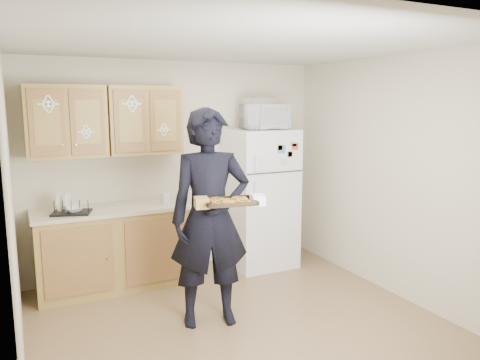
% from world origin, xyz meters
% --- Properties ---
extents(floor, '(3.60, 3.60, 0.00)m').
position_xyz_m(floor, '(0.00, 0.00, 0.00)').
color(floor, brown).
rests_on(floor, ground).
extents(ceiling, '(3.60, 3.60, 0.00)m').
position_xyz_m(ceiling, '(0.00, 0.00, 2.50)').
color(ceiling, beige).
rests_on(ceiling, wall_back).
extents(wall_back, '(3.60, 0.04, 2.50)m').
position_xyz_m(wall_back, '(0.00, 1.80, 1.25)').
color(wall_back, beige).
rests_on(wall_back, floor).
extents(wall_front, '(3.60, 0.04, 2.50)m').
position_xyz_m(wall_front, '(0.00, -1.80, 1.25)').
color(wall_front, beige).
rests_on(wall_front, floor).
extents(wall_left, '(0.04, 3.60, 2.50)m').
position_xyz_m(wall_left, '(-1.80, 0.00, 1.25)').
color(wall_left, beige).
rests_on(wall_left, floor).
extents(wall_right, '(0.04, 3.60, 2.50)m').
position_xyz_m(wall_right, '(1.80, 0.00, 1.25)').
color(wall_right, beige).
rests_on(wall_right, floor).
extents(refrigerator, '(0.75, 0.70, 1.70)m').
position_xyz_m(refrigerator, '(0.95, 1.43, 0.85)').
color(refrigerator, white).
rests_on(refrigerator, floor).
extents(base_cabinet, '(1.60, 0.60, 0.86)m').
position_xyz_m(base_cabinet, '(-0.85, 1.48, 0.43)').
color(base_cabinet, olive).
rests_on(base_cabinet, floor).
extents(countertop, '(1.64, 0.64, 0.04)m').
position_xyz_m(countertop, '(-0.85, 1.48, 0.88)').
color(countertop, '#BEAB92').
rests_on(countertop, base_cabinet).
extents(upper_cab_left, '(0.80, 0.33, 0.75)m').
position_xyz_m(upper_cab_left, '(-1.25, 1.61, 1.83)').
color(upper_cab_left, olive).
rests_on(upper_cab_left, wall_back).
extents(upper_cab_right, '(0.80, 0.33, 0.75)m').
position_xyz_m(upper_cab_right, '(-0.43, 1.61, 1.83)').
color(upper_cab_right, olive).
rests_on(upper_cab_right, wall_back).
extents(cereal_box, '(0.20, 0.07, 0.32)m').
position_xyz_m(cereal_box, '(1.47, 1.67, 0.16)').
color(cereal_box, gold).
rests_on(cereal_box, floor).
extents(person, '(0.81, 0.62, 1.98)m').
position_xyz_m(person, '(-0.21, 0.25, 0.99)').
color(person, black).
rests_on(person, floor).
extents(baking_tray, '(0.48, 0.40, 0.04)m').
position_xyz_m(baking_tray, '(-0.15, -0.05, 1.19)').
color(baking_tray, black).
rests_on(baking_tray, person).
extents(pizza_front_left, '(0.14, 0.14, 0.02)m').
position_xyz_m(pizza_front_left, '(-0.26, -0.09, 1.20)').
color(pizza_front_left, '#D75F1B').
rests_on(pizza_front_left, baking_tray).
extents(pizza_front_right, '(0.14, 0.14, 0.02)m').
position_xyz_m(pizza_front_right, '(-0.06, -0.14, 1.20)').
color(pizza_front_right, '#D75F1B').
rests_on(pizza_front_right, baking_tray).
extents(pizza_back_left, '(0.14, 0.14, 0.02)m').
position_xyz_m(pizza_back_left, '(-0.23, 0.04, 1.20)').
color(pizza_back_left, '#D75F1B').
rests_on(pizza_back_left, baking_tray).
extents(pizza_back_right, '(0.14, 0.14, 0.02)m').
position_xyz_m(pizza_back_right, '(-0.03, 0.00, 1.20)').
color(pizza_back_right, '#D75F1B').
rests_on(pizza_back_right, baking_tray).
extents(pizza_center, '(0.14, 0.14, 0.02)m').
position_xyz_m(pizza_center, '(-0.15, -0.05, 1.20)').
color(pizza_center, '#D75F1B').
rests_on(pizza_center, baking_tray).
extents(microwave, '(0.58, 0.43, 0.30)m').
position_xyz_m(microwave, '(0.97, 1.38, 1.85)').
color(microwave, white).
rests_on(microwave, refrigerator).
extents(foil_pan, '(0.39, 0.29, 0.08)m').
position_xyz_m(foil_pan, '(0.94, 1.41, 2.04)').
color(foil_pan, silver).
rests_on(foil_pan, microwave).
extents(dish_rack, '(0.44, 0.38, 0.15)m').
position_xyz_m(dish_rack, '(-1.27, 1.38, 0.97)').
color(dish_rack, black).
rests_on(dish_rack, countertop).
extents(bowl, '(0.24, 0.24, 0.05)m').
position_xyz_m(bowl, '(-1.25, 1.38, 0.94)').
color(bowl, silver).
rests_on(bowl, dish_rack).
extents(soap_bottle, '(0.10, 0.10, 0.18)m').
position_xyz_m(soap_bottle, '(-0.27, 1.43, 0.99)').
color(soap_bottle, white).
rests_on(soap_bottle, countertop).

